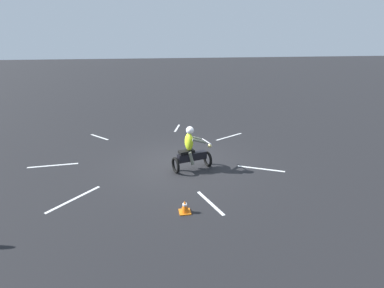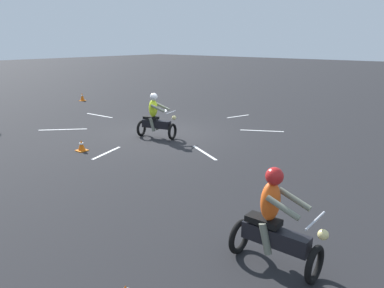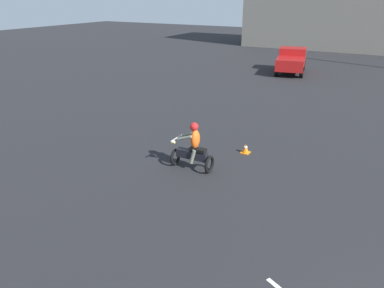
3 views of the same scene
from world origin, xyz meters
TOP-DOWN VIEW (x-y plane):
  - ground_plane at (0.00, 0.00)m, footprint 120.00×120.00m
  - motorcycle_rider_foreground at (-0.29, 0.61)m, footprint 1.56×1.00m
  - traffic_cone_near_right at (0.33, 3.38)m, footprint 0.32×0.32m
  - lane_stripe_e at (4.83, -0.62)m, footprint 1.81×0.21m
  - lane_stripe_ne at (3.53, 2.12)m, footprint 1.36×1.46m
  - lane_stripe_n at (-0.47, 3.00)m, footprint 0.55×1.45m
  - lane_stripe_nw at (-2.86, 0.95)m, footprint 1.57×0.86m
  - lane_stripe_sw at (-2.75, -2.90)m, footprint 1.54×0.94m
  - lane_stripe_s at (-0.40, -4.76)m, footprint 0.48×1.29m
  - lane_stripe_se at (3.52, -3.87)m, footprint 0.98×1.06m

SIDE VIEW (x-z plane):
  - ground_plane at x=0.00m, z-range 0.00..0.00m
  - lane_stripe_e at x=4.83m, z-range 0.00..0.01m
  - lane_stripe_ne at x=3.53m, z-range 0.00..0.01m
  - lane_stripe_n at x=-0.47m, z-range 0.00..0.01m
  - lane_stripe_nw at x=-2.86m, z-range 0.00..0.01m
  - lane_stripe_sw at x=-2.75m, z-range 0.00..0.01m
  - lane_stripe_s at x=-0.40m, z-range 0.00..0.01m
  - lane_stripe_se at x=3.52m, z-range 0.00..0.01m
  - traffic_cone_near_right at x=0.33m, z-range -0.01..0.36m
  - motorcycle_rider_foreground at x=-0.29m, z-range -0.10..1.56m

